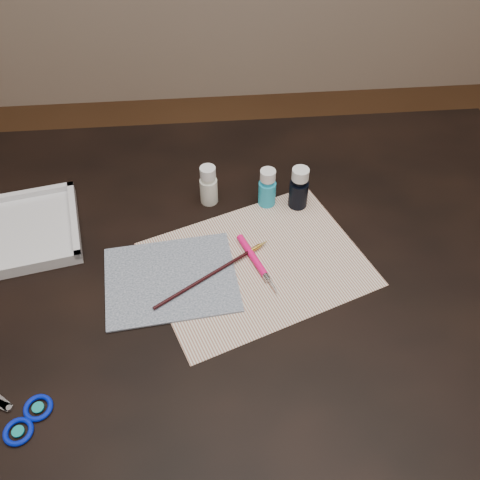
{
  "coord_description": "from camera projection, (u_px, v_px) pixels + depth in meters",
  "views": [
    {
      "loc": [
        -0.06,
        -0.66,
        1.52
      ],
      "look_at": [
        0.0,
        0.0,
        0.8
      ],
      "focal_mm": 40.0,
      "sensor_mm": 36.0,
      "label": 1
    }
  ],
  "objects": [
    {
      "name": "ground",
      "position": [
        240.0,
        425.0,
        1.58
      ],
      "size": [
        3.5,
        3.5,
        0.02
      ],
      "primitive_type": "cube",
      "color": "#422614",
      "rests_on": "ground"
    },
    {
      "name": "table",
      "position": [
        240.0,
        359.0,
        1.3
      ],
      "size": [
        1.3,
        0.9,
        0.75
      ],
      "primitive_type": "cube",
      "color": "black",
      "rests_on": "ground"
    },
    {
      "name": "paper",
      "position": [
        257.0,
        264.0,
        1.01
      ],
      "size": [
        0.47,
        0.41,
        0.0
      ],
      "primitive_type": "cube",
      "rotation": [
        0.0,
        0.0,
        0.36
      ],
      "color": "white",
      "rests_on": "table"
    },
    {
      "name": "canvas",
      "position": [
        171.0,
        279.0,
        0.98
      ],
      "size": [
        0.26,
        0.21,
        0.0
      ],
      "primitive_type": "cube",
      "rotation": [
        0.0,
        0.0,
        0.1
      ],
      "color": "#162A3F",
      "rests_on": "paper"
    },
    {
      "name": "paint_bottle_white",
      "position": [
        208.0,
        185.0,
        1.1
      ],
      "size": [
        0.05,
        0.05,
        0.09
      ],
      "primitive_type": "cylinder",
      "rotation": [
        0.0,
        0.0,
        -0.41
      ],
      "color": "silver",
      "rests_on": "table"
    },
    {
      "name": "paint_bottle_cyan",
      "position": [
        267.0,
        188.0,
        1.09
      ],
      "size": [
        0.04,
        0.04,
        0.09
      ],
      "primitive_type": "cylinder",
      "rotation": [
        0.0,
        0.0,
        -0.09
      ],
      "color": "#24ADD2",
      "rests_on": "table"
    },
    {
      "name": "paint_bottle_navy",
      "position": [
        299.0,
        188.0,
        1.08
      ],
      "size": [
        0.04,
        0.04,
        0.1
      ],
      "primitive_type": "cylinder",
      "rotation": [
        0.0,
        0.0,
        -0.01
      ],
      "color": "black",
      "rests_on": "table"
    },
    {
      "name": "paintbrush",
      "position": [
        214.0,
        273.0,
        0.98
      ],
      "size": [
        0.22,
        0.15,
        0.01
      ],
      "primitive_type": null,
      "rotation": [
        0.0,
        0.0,
        0.58
      ],
      "color": "black",
      "rests_on": "canvas"
    },
    {
      "name": "craft_knife",
      "position": [
        258.0,
        265.0,
        1.0
      ],
      "size": [
        0.07,
        0.15,
        0.01
      ],
      "primitive_type": null,
      "rotation": [
        0.0,
        0.0,
        -1.2
      ],
      "color": "#FF0F6E",
      "rests_on": "paper"
    },
    {
      "name": "palette_tray",
      "position": [
        23.0,
        230.0,
        1.05
      ],
      "size": [
        0.25,
        0.25,
        0.03
      ],
      "primitive_type": "cube",
      "rotation": [
        0.0,
        0.0,
        0.19
      ],
      "color": "silver",
      "rests_on": "table"
    }
  ]
}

